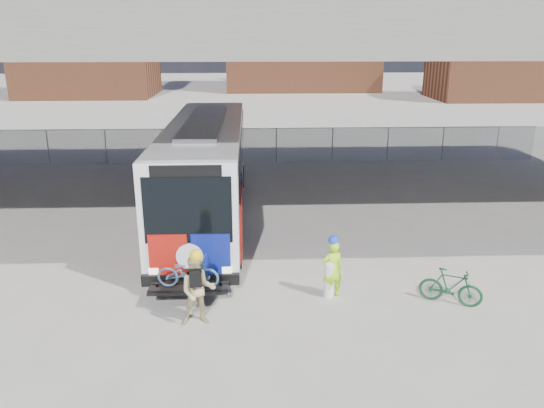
{
  "coord_description": "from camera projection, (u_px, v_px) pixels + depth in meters",
  "views": [
    {
      "loc": [
        -0.4,
        -15.8,
        6.57
      ],
      "look_at": [
        0.24,
        -0.37,
        1.6
      ],
      "focal_mm": 35.0,
      "sensor_mm": 36.0,
      "label": 1
    }
  ],
  "objects": [
    {
      "name": "overpass",
      "position": [
        260.0,
        35.0,
        18.86
      ],
      "size": [
        40.0,
        16.0,
        7.95
      ],
      "color": "#605E59",
      "rests_on": "ground"
    },
    {
      "name": "bollard",
      "position": [
        329.0,
        277.0,
        13.73
      ],
      "size": [
        0.27,
        0.27,
        1.03
      ],
      "color": "white",
      "rests_on": "ground"
    },
    {
      "name": "cyclist_hivis",
      "position": [
        333.0,
        268.0,
        13.65
      ],
      "size": [
        0.66,
        0.53,
        1.72
      ],
      "rotation": [
        0.0,
        0.0,
        3.45
      ],
      "color": "#B1FF1A",
      "rests_on": "ground"
    },
    {
      "name": "chainlink_fence",
      "position": [
        258.0,
        136.0,
        28.04
      ],
      "size": [
        30.0,
        0.06,
        30.0
      ],
      "color": "gray",
      "rests_on": "ground"
    },
    {
      "name": "brick_buildings",
      "position": [
        263.0,
        44.0,
        61.32
      ],
      "size": [
        54.0,
        22.0,
        12.0
      ],
      "color": "brown",
      "rests_on": "ground"
    },
    {
      "name": "bike_parked",
      "position": [
        451.0,
        287.0,
        13.41
      ],
      "size": [
        1.6,
        1.09,
        0.94
      ],
      "primitive_type": "imported",
      "rotation": [
        0.0,
        0.0,
        1.11
      ],
      "color": "#164628",
      "rests_on": "ground"
    },
    {
      "name": "cyclist_tan",
      "position": [
        198.0,
        289.0,
        12.34
      ],
      "size": [
        0.92,
        0.76,
        1.9
      ],
      "rotation": [
        0.0,
        0.0,
        0.13
      ],
      "color": "tan",
      "rests_on": "ground"
    },
    {
      "name": "ground",
      "position": [
        264.0,
        248.0,
        17.06
      ],
      "size": [
        160.0,
        160.0,
        0.0
      ],
      "primitive_type": "plane",
      "color": "#9E9991",
      "rests_on": "ground"
    },
    {
      "name": "bus",
      "position": [
        206.0,
        163.0,
        19.14
      ],
      "size": [
        2.67,
        12.9,
        3.69
      ],
      "color": "silver",
      "rests_on": "ground"
    }
  ]
}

